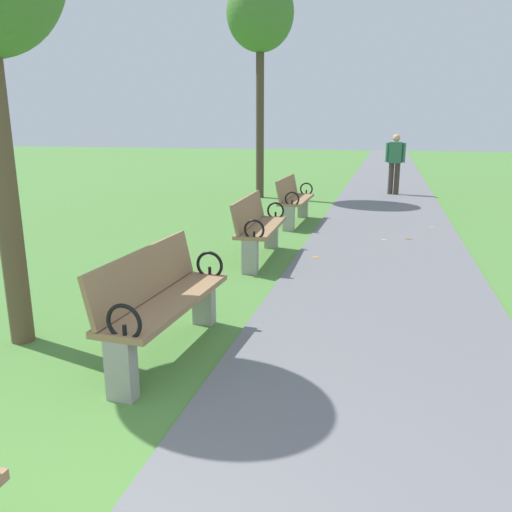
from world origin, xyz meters
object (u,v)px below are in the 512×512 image
object	(u,v)px
park_bench_4	(294,199)
pedestrian_walking	(395,161)
park_bench_2	(162,300)
tree_2	(260,16)
park_bench_3	(258,226)

from	to	relation	value
park_bench_4	pedestrian_walking	bearing A→B (deg)	68.56
park_bench_2	tree_2	bearing A→B (deg)	99.16
park_bench_2	park_bench_3	bearing A→B (deg)	90.00
pedestrian_walking	tree_2	bearing A→B (deg)	-158.00
park_bench_4	park_bench_2	bearing A→B (deg)	-90.00
park_bench_2	tree_2	world-z (taller)	tree_2
park_bench_3	park_bench_4	world-z (taller)	same
park_bench_2	pedestrian_walking	xyz separation A→B (m)	(1.91, 10.96, 0.44)
park_bench_4	pedestrian_walking	distance (m)	5.25
pedestrian_walking	park_bench_4	bearing A→B (deg)	-111.44
park_bench_3	tree_2	bearing A→B (deg)	103.70
tree_2	park_bench_3	bearing A→B (deg)	-76.30
park_bench_3	tree_2	size ratio (longest dim) A/B	0.30
pedestrian_walking	park_bench_2	bearing A→B (deg)	-99.89
tree_2	pedestrian_walking	distance (m)	5.14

